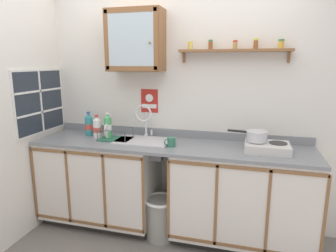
% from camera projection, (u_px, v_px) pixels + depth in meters
% --- Properties ---
extents(floor, '(5.72, 5.72, 0.00)m').
position_uv_depth(floor, '(161.00, 246.00, 2.77)').
color(floor, slate).
rests_on(floor, ground).
extents(back_wall, '(3.32, 0.07, 2.45)m').
position_uv_depth(back_wall, '(177.00, 106.00, 3.09)').
color(back_wall, silver).
rests_on(back_wall, ground).
extents(lower_cabinet_run, '(1.20, 0.61, 0.89)m').
position_uv_depth(lower_cabinet_run, '(101.00, 181.00, 3.15)').
color(lower_cabinet_run, black).
rests_on(lower_cabinet_run, ground).
extents(lower_cabinet_run_right, '(1.29, 0.61, 0.89)m').
position_uv_depth(lower_cabinet_run_right, '(242.00, 198.00, 2.77)').
color(lower_cabinet_run_right, black).
rests_on(lower_cabinet_run_right, ground).
extents(countertop, '(2.68, 0.63, 0.03)m').
position_uv_depth(countertop, '(169.00, 145.00, 2.86)').
color(countertop, gray).
rests_on(countertop, lower_cabinet_run).
extents(backsplash, '(2.68, 0.02, 0.08)m').
position_uv_depth(backsplash, '(176.00, 133.00, 3.12)').
color(backsplash, gray).
rests_on(backsplash, countertop).
extents(sink, '(0.54, 0.41, 0.49)m').
position_uv_depth(sink, '(143.00, 143.00, 2.97)').
color(sink, silver).
rests_on(sink, countertop).
extents(hot_plate_stove, '(0.38, 0.30, 0.08)m').
position_uv_depth(hot_plate_stove, '(267.00, 147.00, 2.61)').
color(hot_plate_stove, silver).
rests_on(hot_plate_stove, countertop).
extents(saucepan, '(0.35, 0.19, 0.10)m').
position_uv_depth(saucepan, '(256.00, 136.00, 2.63)').
color(saucepan, silver).
rests_on(saucepan, hot_plate_stove).
extents(bottle_opaque_white_0, '(0.08, 0.08, 0.24)m').
position_uv_depth(bottle_opaque_white_0, '(97.00, 128.00, 3.07)').
color(bottle_opaque_white_0, white).
rests_on(bottle_opaque_white_0, countertop).
extents(bottle_detergent_teal_1, '(0.08, 0.08, 0.26)m').
position_uv_depth(bottle_detergent_teal_1, '(89.00, 125.00, 3.17)').
color(bottle_detergent_teal_1, teal).
rests_on(bottle_detergent_teal_1, countertop).
extents(bottle_soda_green_2, '(0.08, 0.08, 0.27)m').
position_uv_depth(bottle_soda_green_2, '(108.00, 127.00, 3.03)').
color(bottle_soda_green_2, '#4CB266').
rests_on(bottle_soda_green_2, countertop).
extents(dish_rack, '(0.32, 0.23, 0.17)m').
position_uv_depth(dish_rack, '(114.00, 137.00, 3.01)').
color(dish_rack, '#26664C').
rests_on(dish_rack, countertop).
extents(mug, '(0.10, 0.09, 0.09)m').
position_uv_depth(mug, '(171.00, 142.00, 2.76)').
color(mug, '#337259').
rests_on(mug, countertop).
extents(wall_cabinet, '(0.56, 0.28, 0.59)m').
position_uv_depth(wall_cabinet, '(135.00, 41.00, 2.91)').
color(wall_cabinet, brown).
extents(spice_shelf, '(1.03, 0.14, 0.22)m').
position_uv_depth(spice_shelf, '(235.00, 50.00, 2.74)').
color(spice_shelf, brown).
extents(warning_sign, '(0.18, 0.01, 0.25)m').
position_uv_depth(warning_sign, '(149.00, 101.00, 3.13)').
color(warning_sign, '#B2261E').
extents(window, '(0.03, 0.74, 0.66)m').
position_uv_depth(window, '(40.00, 101.00, 3.04)').
color(window, '#262D38').
extents(trash_bin, '(0.32, 0.32, 0.41)m').
position_uv_depth(trash_bin, '(161.00, 217.00, 2.88)').
color(trash_bin, gray).
rests_on(trash_bin, ground).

